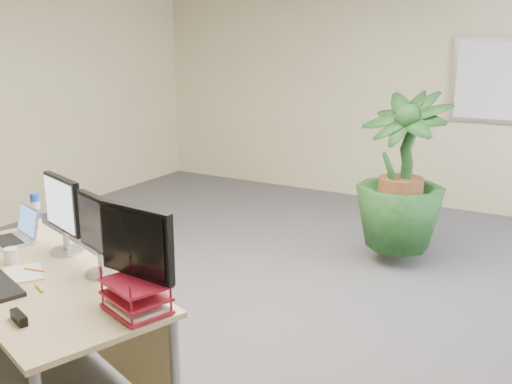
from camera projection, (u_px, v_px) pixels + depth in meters
The scene contains 15 objects.
floor at pixel (231, 337), 3.95m from camera, with size 8.00×8.00×0.00m, color #4B4C50.
back_wall at pixel (405, 95), 6.95m from camera, with size 7.00×0.04×2.70m, color beige.
desk at pixel (56, 295), 3.31m from camera, with size 2.01×1.35×0.71m.
floor_plant at pixel (401, 183), 5.11m from camera, with size 0.84×0.84×1.50m, color #123314.
monitor_left at pixel (63, 210), 3.48m from camera, with size 0.42×0.20×0.48m.
monitor_right at pixel (99, 230), 3.14m from camera, with size 0.40×0.19×0.46m.
monitor_dark at pixel (137, 250), 2.77m from camera, with size 0.46×0.21×0.51m.
laptop at pixel (17, 232), 3.75m from camera, with size 0.38×0.36×0.22m.
coffee_mug at pixel (11, 256), 3.36m from camera, with size 0.12×0.08×0.09m.
spiral_notebook at pixel (24, 274), 3.21m from camera, with size 0.26×0.20×0.01m, color silver.
orange_pen at pixel (34, 270), 3.24m from camera, with size 0.01×0.01×0.14m, color orange.
yellow_highlighter at pixel (39, 288), 3.02m from camera, with size 0.02×0.02×0.11m, color yellow.
water_bottle at pixel (36, 212), 3.97m from camera, with size 0.07×0.07×0.25m.
letter_tray at pixel (136, 298), 2.76m from camera, with size 0.38×0.33×0.15m.
stapler at pixel (19, 318), 2.67m from camera, with size 0.14×0.04×0.05m, color black.
Camera 1 is at (1.92, -3.00, 1.99)m, focal length 40.00 mm.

